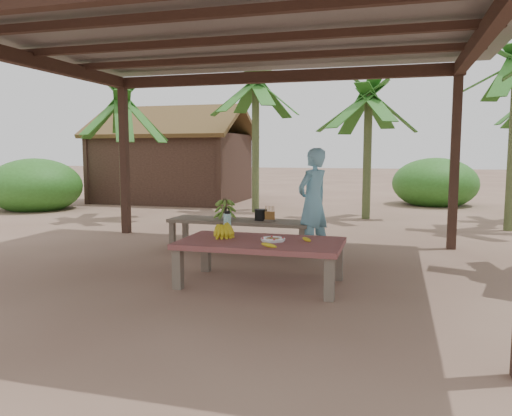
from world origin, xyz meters
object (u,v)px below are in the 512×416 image
(woman, at_px, (313,202))
(cooking_pot, at_px, (261,215))
(plate, at_px, (273,240))
(bench, at_px, (240,223))
(ripe_banana_bunch, at_px, (221,229))
(water_flask, at_px, (227,223))
(work_table, at_px, (261,246))

(woman, bearing_deg, cooking_pot, -69.64)
(plate, bearing_deg, bench, 117.46)
(ripe_banana_bunch, height_order, water_flask, water_flask)
(bench, xyz_separation_m, water_flask, (0.38, -1.66, 0.24))
(work_table, relative_size, plate, 6.65)
(ripe_banana_bunch, bearing_deg, bench, 101.10)
(ripe_banana_bunch, distance_m, woman, 1.90)
(work_table, bearing_deg, plate, -1.76)
(work_table, distance_m, cooking_pot, 2.02)
(bench, relative_size, plate, 8.17)
(work_table, distance_m, ripe_banana_bunch, 0.53)
(work_table, xyz_separation_m, woman, (0.29, 1.79, 0.33))
(work_table, distance_m, bench, 2.10)
(ripe_banana_bunch, relative_size, plate, 1.12)
(work_table, bearing_deg, woman, 80.45)
(water_flask, bearing_deg, work_table, -27.55)
(water_flask, bearing_deg, bench, 102.75)
(bench, bearing_deg, plate, -60.47)
(work_table, distance_m, woman, 1.85)
(water_flask, bearing_deg, woman, 63.43)
(bench, relative_size, ripe_banana_bunch, 7.26)
(ripe_banana_bunch, height_order, plate, ripe_banana_bunch)
(plate, distance_m, cooking_pot, 2.06)
(bench, xyz_separation_m, woman, (1.15, -0.12, 0.38))
(plate, xyz_separation_m, cooking_pot, (-0.67, 1.95, 0.01))
(bench, height_order, woman, woman)
(work_table, height_order, woman, woman)
(woman, bearing_deg, work_table, 21.72)
(bench, distance_m, cooking_pot, 0.36)
(plate, xyz_separation_m, woman, (0.15, 1.79, 0.25))
(ripe_banana_bunch, bearing_deg, plate, -7.00)
(ripe_banana_bunch, relative_size, woman, 0.20)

